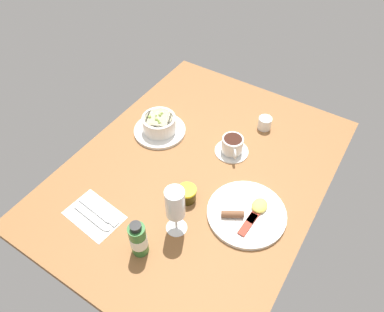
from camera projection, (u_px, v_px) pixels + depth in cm
name	position (u px, v px, depth cm)	size (l,w,h in cm)	color
ground_plane	(197.00, 171.00, 126.81)	(110.00, 84.00, 3.00)	brown
porridge_bowl	(159.00, 125.00, 135.90)	(20.09, 20.09, 8.12)	white
cutlery_setting	(95.00, 216.00, 112.27)	(13.90, 19.12, 0.90)	white
coffee_cup	(232.00, 146.00, 128.97)	(12.46, 12.46, 6.67)	white
creamer_jug	(265.00, 123.00, 138.16)	(6.24, 5.20, 5.55)	white
wine_glass	(175.00, 205.00, 100.49)	(6.61, 6.61, 18.64)	white
jam_jar	(187.00, 194.00, 115.05)	(6.15, 6.15, 5.19)	#3B300E
sauce_bottle_green	(138.00, 239.00, 99.94)	(5.06, 5.06, 13.86)	#337233
breakfast_plate	(247.00, 213.00, 112.17)	(25.23, 25.23, 3.70)	white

